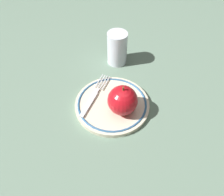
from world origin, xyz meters
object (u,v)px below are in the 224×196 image
apple_red_whole (123,100)px  fork (94,96)px  drinking_glass (117,48)px  plate (112,104)px

apple_red_whole → fork: (-0.02, -0.09, -0.04)m
fork → drinking_glass: (-0.19, 0.01, 0.04)m
apple_red_whole → fork: 0.10m
drinking_glass → fork: bearing=-1.8°
plate → fork: size_ratio=1.23×
apple_red_whole → drinking_glass: drinking_glass is taller
fork → drinking_glass: drinking_glass is taller
fork → plate: bearing=-92.9°
fork → drinking_glass: size_ratio=1.55×
plate → apple_red_whole: (0.01, 0.03, 0.05)m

